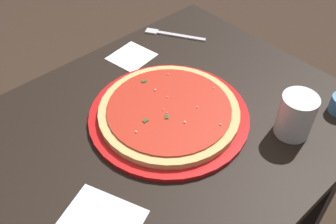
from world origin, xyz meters
TOP-DOWN VIEW (x-y plane):
  - restaurant_table at (0.00, 0.00)m, footprint 0.85×0.71m
  - serving_plate at (0.00, -0.01)m, footprint 0.38×0.38m
  - pizza at (0.00, -0.01)m, footprint 0.33×0.33m
  - cup_tall_drink at (-0.18, 0.21)m, footprint 0.08×0.08m
  - napkin_folded_right at (-0.09, -0.26)m, footprint 0.13×0.12m
  - fork at (-0.24, -0.26)m, footprint 0.11×0.17m

SIDE VIEW (x-z plane):
  - restaurant_table at x=0.00m, z-range 0.20..0.93m
  - napkin_folded_right at x=-0.09m, z-range 0.73..0.73m
  - fork at x=-0.24m, z-range 0.73..0.74m
  - serving_plate at x=0.00m, z-range 0.73..0.74m
  - pizza at x=0.00m, z-range 0.74..0.76m
  - cup_tall_drink at x=-0.18m, z-range 0.73..0.83m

